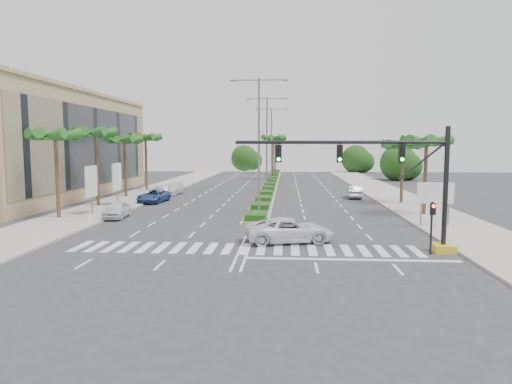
# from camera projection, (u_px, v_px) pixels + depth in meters

# --- Properties ---
(ground) EXTENTS (160.00, 160.00, 0.00)m
(ground) POSITION_uv_depth(u_px,v_px,m) (244.00, 249.00, 27.04)
(ground) COLOR #333335
(ground) RESTS_ON ground
(footpath_right) EXTENTS (6.00, 120.00, 0.15)m
(footpath_right) POSITION_uv_depth(u_px,v_px,m) (413.00, 206.00, 45.86)
(footpath_right) COLOR gray
(footpath_right) RESTS_ON ground
(footpath_left) EXTENTS (6.00, 120.00, 0.15)m
(footpath_left) POSITION_uv_depth(u_px,v_px,m) (118.00, 203.00, 47.91)
(footpath_left) COLOR gray
(footpath_left) RESTS_ON ground
(median) EXTENTS (2.20, 75.00, 0.20)m
(median) POSITION_uv_depth(u_px,v_px,m) (271.00, 184.00, 71.69)
(median) COLOR gray
(median) RESTS_ON ground
(median_grass) EXTENTS (1.80, 75.00, 0.04)m
(median_grass) POSITION_uv_depth(u_px,v_px,m) (271.00, 183.00, 71.68)
(median_grass) COLOR #395D20
(median_grass) RESTS_ON median
(building) EXTENTS (12.00, 36.00, 12.00)m
(building) POSITION_uv_depth(u_px,v_px,m) (46.00, 146.00, 53.98)
(building) COLOR tan
(building) RESTS_ON ground
(signal_gantry) EXTENTS (12.60, 1.20, 7.20)m
(signal_gantry) POSITION_uv_depth(u_px,v_px,m) (406.00, 192.00, 26.07)
(signal_gantry) COLOR gold
(signal_gantry) RESTS_ON ground
(pedestrian_signal) EXTENTS (0.28, 0.36, 3.00)m
(pedestrian_signal) POSITION_uv_depth(u_px,v_px,m) (432.00, 219.00, 25.45)
(pedestrian_signal) COLOR black
(pedestrian_signal) RESTS_ON ground
(direction_sign) EXTENTS (2.70, 0.11, 3.40)m
(direction_sign) POSITION_uv_depth(u_px,v_px,m) (435.00, 195.00, 33.82)
(direction_sign) COLOR slate
(direction_sign) RESTS_ON ground
(billboard_near) EXTENTS (0.18, 2.10, 4.35)m
(billboard_near) POSITION_uv_depth(u_px,v_px,m) (91.00, 182.00, 39.62)
(billboard_near) COLOR slate
(billboard_near) RESTS_ON ground
(billboard_far) EXTENTS (0.18, 2.10, 4.35)m
(billboard_far) POSITION_uv_depth(u_px,v_px,m) (117.00, 177.00, 45.58)
(billboard_far) COLOR slate
(billboard_far) RESTS_ON ground
(palm_left_near) EXTENTS (4.57, 4.68, 7.55)m
(palm_left_near) POSITION_uv_depth(u_px,v_px,m) (56.00, 138.00, 37.39)
(palm_left_near) COLOR brown
(palm_left_near) RESTS_ON ground
(palm_left_mid) EXTENTS (4.57, 4.68, 7.95)m
(palm_left_mid) POSITION_uv_depth(u_px,v_px,m) (96.00, 136.00, 45.29)
(palm_left_mid) COLOR brown
(palm_left_mid) RESTS_ON ground
(palm_left_far) EXTENTS (4.57, 4.68, 7.35)m
(palm_left_far) POSITION_uv_depth(u_px,v_px,m) (125.00, 142.00, 53.29)
(palm_left_far) COLOR brown
(palm_left_far) RESTS_ON ground
(palm_left_end) EXTENTS (4.57, 4.68, 7.75)m
(palm_left_end) POSITION_uv_depth(u_px,v_px,m) (146.00, 140.00, 61.19)
(palm_left_end) COLOR brown
(palm_left_end) RESTS_ON ground
(palm_right_near) EXTENTS (4.57, 4.68, 7.05)m
(palm_right_near) POSITION_uv_depth(u_px,v_px,m) (426.00, 144.00, 39.33)
(palm_right_near) COLOR brown
(palm_right_near) RESTS_ON ground
(palm_right_far) EXTENTS (4.57, 4.68, 6.75)m
(palm_right_far) POSITION_uv_depth(u_px,v_px,m) (403.00, 147.00, 47.30)
(palm_right_far) COLOR brown
(palm_right_far) RESTS_ON ground
(palm_median_a) EXTENTS (4.57, 4.68, 8.05)m
(palm_median_a) POSITION_uv_depth(u_px,v_px,m) (273.00, 139.00, 80.90)
(palm_median_a) COLOR brown
(palm_median_a) RESTS_ON ground
(palm_median_b) EXTENTS (4.57, 4.68, 8.05)m
(palm_median_b) POSITION_uv_depth(u_px,v_px,m) (275.00, 140.00, 95.79)
(palm_median_b) COLOR brown
(palm_median_b) RESTS_ON ground
(streetlight_near) EXTENTS (5.10, 0.25, 12.00)m
(streetlight_near) POSITION_uv_depth(u_px,v_px,m) (259.00, 138.00, 40.24)
(streetlight_near) COLOR slate
(streetlight_near) RESTS_ON ground
(streetlight_mid) EXTENTS (5.10, 0.25, 12.00)m
(streetlight_mid) POSITION_uv_depth(u_px,v_px,m) (267.00, 140.00, 56.12)
(streetlight_mid) COLOR slate
(streetlight_mid) RESTS_ON ground
(streetlight_far) EXTENTS (5.10, 0.25, 12.00)m
(streetlight_far) POSITION_uv_depth(u_px,v_px,m) (271.00, 141.00, 72.00)
(streetlight_far) COLOR slate
(streetlight_far) RESTS_ON ground
(car_parked_a) EXTENTS (1.86, 4.16, 1.39)m
(car_parked_a) POSITION_uv_depth(u_px,v_px,m) (117.00, 210.00, 38.42)
(car_parked_a) COLOR silver
(car_parked_a) RESTS_ON ground
(car_parked_b) EXTENTS (2.08, 4.59, 1.46)m
(car_parked_b) POSITION_uv_depth(u_px,v_px,m) (162.00, 193.00, 52.16)
(car_parked_b) COLOR #A5A5AA
(car_parked_b) RESTS_ON ground
(car_parked_c) EXTENTS (2.76, 5.21, 1.40)m
(car_parked_c) POSITION_uv_depth(u_px,v_px,m) (154.00, 196.00, 48.98)
(car_parked_c) COLOR navy
(car_parked_c) RESTS_ON ground
(car_parked_d) EXTENTS (2.38, 4.97, 1.40)m
(car_parked_d) POSITION_uv_depth(u_px,v_px,m) (173.00, 189.00, 57.18)
(car_parked_d) COLOR white
(car_parked_d) RESTS_ON ground
(car_crossing) EXTENTS (6.02, 3.75, 1.55)m
(car_crossing) POSITION_uv_depth(u_px,v_px,m) (289.00, 230.00, 28.89)
(car_crossing) COLOR white
(car_crossing) RESTS_ON ground
(car_right) EXTENTS (1.91, 4.47, 1.43)m
(car_right) POSITION_uv_depth(u_px,v_px,m) (355.00, 192.00, 53.11)
(car_right) COLOR #B0B0B5
(car_right) RESTS_ON ground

